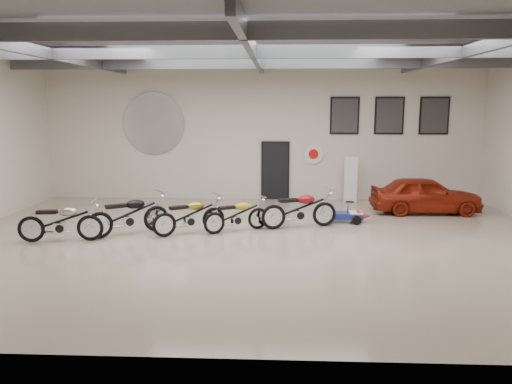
{
  "coord_description": "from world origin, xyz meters",
  "views": [
    {
      "loc": [
        0.62,
        -12.42,
        3.5
      ],
      "look_at": [
        0.0,
        1.2,
        1.1
      ],
      "focal_mm": 35.0,
      "sensor_mm": 36.0,
      "label": 1
    }
  ],
  "objects_px": {
    "banner_stand": "(351,179)",
    "motorcycle_red": "(299,208)",
    "motorcycle_gold": "(189,215)",
    "motorcycle_black": "(128,214)",
    "vintage_car": "(425,195)",
    "motorcycle_yellow": "(237,214)",
    "go_kart": "(346,213)",
    "motorcycle_silver": "(60,221)"
  },
  "relations": [
    {
      "from": "banner_stand",
      "to": "motorcycle_red",
      "type": "relative_size",
      "value": 0.79
    },
    {
      "from": "banner_stand",
      "to": "motorcycle_red",
      "type": "xyz_separation_m",
      "value": [
        -2.01,
        -3.92,
        -0.29
      ]
    },
    {
      "from": "motorcycle_red",
      "to": "motorcycle_yellow",
      "type": "bearing_deg",
      "value": 179.41
    },
    {
      "from": "motorcycle_gold",
      "to": "motorcycle_yellow",
      "type": "distance_m",
      "value": 1.3
    },
    {
      "from": "banner_stand",
      "to": "go_kart",
      "type": "bearing_deg",
      "value": -86.78
    },
    {
      "from": "motorcycle_red",
      "to": "vintage_car",
      "type": "distance_m",
      "value": 4.74
    },
    {
      "from": "motorcycle_black",
      "to": "go_kart",
      "type": "distance_m",
      "value": 6.33
    },
    {
      "from": "motorcycle_black",
      "to": "motorcycle_gold",
      "type": "relative_size",
      "value": 1.08
    },
    {
      "from": "banner_stand",
      "to": "motorcycle_black",
      "type": "height_order",
      "value": "banner_stand"
    },
    {
      "from": "motorcycle_silver",
      "to": "motorcycle_black",
      "type": "xyz_separation_m",
      "value": [
        1.55,
        0.74,
        0.03
      ]
    },
    {
      "from": "banner_stand",
      "to": "motorcycle_black",
      "type": "distance_m",
      "value": 8.29
    },
    {
      "from": "motorcycle_gold",
      "to": "banner_stand",
      "type": "bearing_deg",
      "value": 11.7
    },
    {
      "from": "banner_stand",
      "to": "go_kart",
      "type": "height_order",
      "value": "banner_stand"
    },
    {
      "from": "motorcycle_silver",
      "to": "go_kart",
      "type": "distance_m",
      "value": 8.03
    },
    {
      "from": "go_kart",
      "to": "motorcycle_yellow",
      "type": "bearing_deg",
      "value": -156.85
    },
    {
      "from": "motorcycle_gold",
      "to": "motorcycle_red",
      "type": "distance_m",
      "value": 3.13
    },
    {
      "from": "banner_stand",
      "to": "motorcycle_black",
      "type": "bearing_deg",
      "value": -130.02
    },
    {
      "from": "banner_stand",
      "to": "motorcycle_gold",
      "type": "xyz_separation_m",
      "value": [
        -5.03,
        -4.73,
        -0.33
      ]
    },
    {
      "from": "motorcycle_silver",
      "to": "motorcycle_yellow",
      "type": "distance_m",
      "value": 4.61
    },
    {
      "from": "banner_stand",
      "to": "motorcycle_red",
      "type": "bearing_deg",
      "value": -103.55
    },
    {
      "from": "vintage_car",
      "to": "motorcycle_yellow",
      "type": "bearing_deg",
      "value": 113.59
    },
    {
      "from": "motorcycle_black",
      "to": "motorcycle_gold",
      "type": "xyz_separation_m",
      "value": [
        1.63,
        0.19,
        -0.04
      ]
    },
    {
      "from": "banner_stand",
      "to": "motorcycle_yellow",
      "type": "height_order",
      "value": "banner_stand"
    },
    {
      "from": "motorcycle_black",
      "to": "motorcycle_yellow",
      "type": "bearing_deg",
      "value": -23.75
    },
    {
      "from": "motorcycle_silver",
      "to": "motorcycle_yellow",
      "type": "xyz_separation_m",
      "value": [
        4.45,
        1.22,
        -0.06
      ]
    },
    {
      "from": "banner_stand",
      "to": "motorcycle_silver",
      "type": "bearing_deg",
      "value": -131.87
    },
    {
      "from": "motorcycle_red",
      "to": "go_kart",
      "type": "relative_size",
      "value": 1.43
    },
    {
      "from": "motorcycle_gold",
      "to": "motorcycle_yellow",
      "type": "bearing_deg",
      "value": -18.66
    },
    {
      "from": "banner_stand",
      "to": "motorcycle_silver",
      "type": "distance_m",
      "value": 9.98
    },
    {
      "from": "motorcycle_black",
      "to": "motorcycle_red",
      "type": "bearing_deg",
      "value": -21.05
    },
    {
      "from": "motorcycle_yellow",
      "to": "motorcycle_red",
      "type": "relative_size",
      "value": 0.86
    },
    {
      "from": "banner_stand",
      "to": "motorcycle_silver",
      "type": "height_order",
      "value": "banner_stand"
    },
    {
      "from": "motorcycle_gold",
      "to": "vintage_car",
      "type": "xyz_separation_m",
      "value": [
        7.22,
        3.02,
        0.07
      ]
    },
    {
      "from": "motorcycle_black",
      "to": "vintage_car",
      "type": "bearing_deg",
      "value": -13.2
    },
    {
      "from": "motorcycle_yellow",
      "to": "go_kart",
      "type": "xyz_separation_m",
      "value": [
        3.19,
        1.25,
        -0.21
      ]
    },
    {
      "from": "banner_stand",
      "to": "motorcycle_gold",
      "type": "distance_m",
      "value": 6.92
    },
    {
      "from": "motorcycle_black",
      "to": "motorcycle_yellow",
      "type": "distance_m",
      "value": 2.94
    },
    {
      "from": "motorcycle_red",
      "to": "vintage_car",
      "type": "xyz_separation_m",
      "value": [
        4.19,
        2.21,
        0.03
      ]
    },
    {
      "from": "motorcycle_silver",
      "to": "motorcycle_yellow",
      "type": "height_order",
      "value": "motorcycle_silver"
    },
    {
      "from": "motorcycle_silver",
      "to": "vintage_car",
      "type": "height_order",
      "value": "vintage_car"
    },
    {
      "from": "banner_stand",
      "to": "motorcycle_silver",
      "type": "xyz_separation_m",
      "value": [
        -8.21,
        -5.66,
        -0.32
      ]
    },
    {
      "from": "banner_stand",
      "to": "motorcycle_yellow",
      "type": "relative_size",
      "value": 0.91
    }
  ]
}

